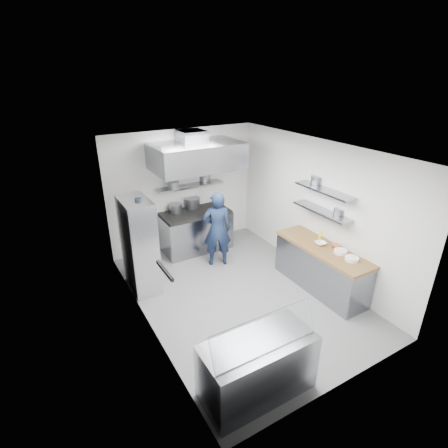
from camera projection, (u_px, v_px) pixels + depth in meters
floor at (239, 294)px, 6.78m from camera, size 5.00×5.00×0.00m
ceiling at (243, 150)px, 5.63m from camera, size 5.00×5.00×0.00m
wall_back at (183, 190)px, 8.18m from camera, size 3.60×2.80×0.02m
wall_front at (352, 303)px, 4.23m from camera, size 3.60×2.80×0.02m
wall_left at (143, 253)px, 5.38m from camera, size 2.80×5.00×0.02m
wall_right at (316, 209)px, 7.03m from camera, size 2.80×5.00×0.02m
gas_range at (196, 232)px, 8.30m from camera, size 1.60×0.80×0.90m
cooktop at (195, 213)px, 8.10m from camera, size 1.57×0.78×0.06m
stock_pot_left at (176, 208)px, 8.03m from camera, size 0.30×0.30×0.20m
stock_pot_mid at (192, 203)px, 8.30m from camera, size 0.37×0.37×0.24m
over_range_shelf at (190, 186)px, 8.05m from camera, size 1.60×0.30×0.04m
shelf_pot_a at (173, 185)px, 7.72m from camera, size 0.25×0.25×0.18m
shelf_pot_b at (204, 176)px, 8.35m from camera, size 0.29×0.29×0.22m
extractor_hood at (197, 156)px, 7.40m from camera, size 1.90×1.15×0.55m
hood_duct at (192, 136)px, 7.43m from camera, size 0.55×0.55×0.24m
red_firebox at (132, 199)px, 7.55m from camera, size 0.22×0.10×0.26m
chef at (217, 229)px, 7.50m from camera, size 0.72×0.60×1.68m
wire_rack at (139, 245)px, 6.63m from camera, size 0.50×0.90×1.85m
rack_bin_a at (141, 253)px, 6.60m from camera, size 0.16×0.20×0.18m
rack_bin_b at (134, 223)px, 6.64m from camera, size 0.14×0.18×0.16m
rack_jar at (138, 203)px, 6.23m from camera, size 0.12×0.12×0.18m
knife_strip at (165, 271)px, 4.62m from camera, size 0.04×0.55×0.05m
prep_counter_base at (320, 269)px, 6.81m from camera, size 0.62×2.00×0.84m
prep_counter_top at (323, 249)px, 6.62m from camera, size 0.65×2.04×0.06m
plate_stack_a at (352, 259)px, 6.15m from camera, size 0.24×0.24×0.06m
plate_stack_b at (340, 252)px, 6.39m from camera, size 0.24×0.24×0.06m
copper_pan at (336, 246)px, 6.59m from camera, size 0.16×0.16×0.06m
squeeze_bottle at (320, 236)px, 6.86m from camera, size 0.05×0.05×0.18m
mixing_bowl at (321, 243)px, 6.70m from camera, size 0.24×0.24×0.05m
wall_shelf_lower at (322, 211)px, 6.68m from camera, size 0.30×1.30×0.04m
wall_shelf_upper at (324, 190)px, 6.51m from camera, size 0.30×1.30×0.04m
shelf_pot_c at (340, 211)px, 6.49m from camera, size 0.22×0.22×0.10m
shelf_pot_d at (317, 180)px, 6.82m from camera, size 0.24×0.24×0.14m
display_case at (257, 367)px, 4.56m from camera, size 1.50×0.70×0.85m
display_glass at (265, 334)px, 4.21m from camera, size 1.47×0.19×0.42m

